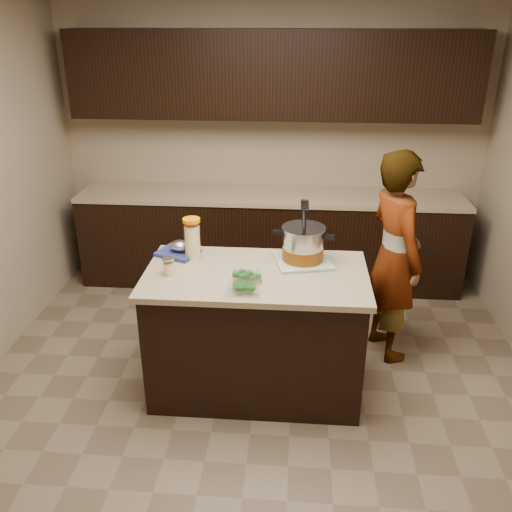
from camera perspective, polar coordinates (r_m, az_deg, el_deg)
The scene contains 13 objects.
ground_plane at distance 4.01m, azimuth 0.00°, elevation -13.42°, with size 4.00×4.00×0.00m, color brown.
room_shell at distance 3.26m, azimuth 0.00°, elevation 11.22°, with size 4.04×4.04×2.72m.
back_cabinets at distance 5.13m, azimuth 1.54°, elevation 7.15°, with size 3.60×0.63×2.33m.
island at distance 3.75m, azimuth 0.00°, elevation -7.94°, with size 1.46×0.81×0.90m.
dish_towel at distance 3.69m, azimuth 4.92°, elevation -0.46°, with size 0.36×0.36×0.02m, color #618459.
stock_pot at distance 3.65m, azimuth 4.98°, elevation 1.08°, with size 0.41×0.34×0.42m.
lemonade_pitcher at distance 3.71m, azimuth -6.72°, elevation 1.66°, with size 0.16×0.16×0.29m.
mason_jar at distance 3.53m, azimuth -9.18°, elevation -1.10°, with size 0.10×0.10×0.12m.
broccoli_tub_left at distance 3.42m, azimuth -1.46°, elevation -2.17°, with size 0.15×0.15×0.06m.
broccoli_tub_right at distance 3.40m, azimuth -0.51°, elevation -2.34°, with size 0.13×0.13×0.06m.
broccoli_tub_rect at distance 3.27m, azimuth -1.32°, elevation -3.40°, with size 0.19×0.14×0.07m.
blue_tray at distance 3.82m, azimuth -8.16°, elevation 0.61°, with size 0.33×0.30×0.10m.
person at distance 4.12m, azimuth 14.33°, elevation -0.10°, with size 0.59×0.38×1.61m, color gray.
Camera 1 is at (0.25, -3.16, 2.45)m, focal length 38.00 mm.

